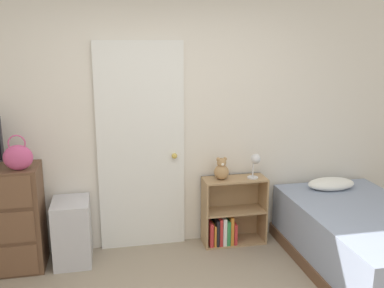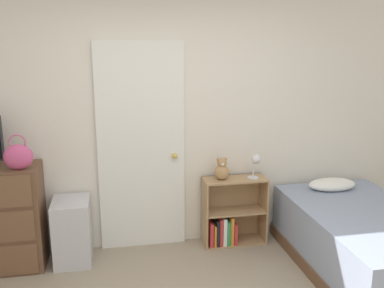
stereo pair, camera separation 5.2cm
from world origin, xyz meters
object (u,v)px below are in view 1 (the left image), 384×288
at_px(teddy_bear, 221,170).
at_px(desk_lamp, 255,161).
at_px(storage_bin, 72,232).
at_px(bookshelf, 229,218).
at_px(handbag, 18,157).
at_px(bed, 365,241).

relative_size(teddy_bear, desk_lamp, 0.90).
distance_m(storage_bin, bookshelf, 1.57).
xyz_separation_m(storage_bin, bookshelf, (1.57, 0.08, -0.04)).
bearing_deg(storage_bin, desk_lamp, 1.24).
distance_m(handbag, desk_lamp, 2.23).
xyz_separation_m(handbag, teddy_bear, (1.87, 0.19, -0.29)).
relative_size(storage_bin, teddy_bear, 2.67).
relative_size(handbag, bookshelf, 0.45).
xyz_separation_m(teddy_bear, bed, (1.15, -0.77, -0.52)).
bearing_deg(desk_lamp, handbag, -176.09).
bearing_deg(bed, desk_lamp, 137.97).
bearing_deg(handbag, desk_lamp, 3.91).
xyz_separation_m(handbag, storage_bin, (0.39, 0.11, -0.78)).
height_order(bookshelf, bed, bookshelf).
bearing_deg(handbag, storage_bin, 15.83).
height_order(storage_bin, desk_lamp, desk_lamp).
distance_m(desk_lamp, bed, 1.25).
bearing_deg(desk_lamp, bookshelf, 170.03).
xyz_separation_m(bookshelf, teddy_bear, (-0.09, -0.01, 0.53)).
xyz_separation_m(handbag, bed, (3.03, -0.58, -0.81)).
relative_size(bookshelf, desk_lamp, 2.75).
distance_m(storage_bin, bed, 2.72).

